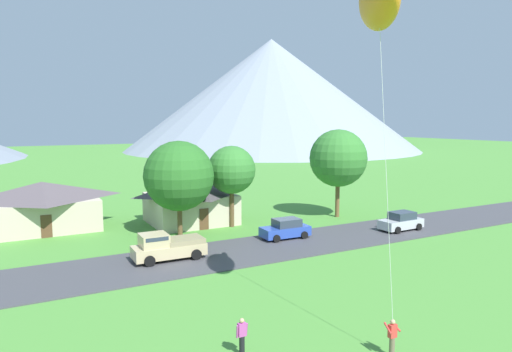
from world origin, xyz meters
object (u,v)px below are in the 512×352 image
tree_center (232,170)px  parked_car_silver_west_end (401,221)px  house_leftmost (191,200)px  tree_left_of_center (179,176)px  pickup_truck_sand_east_side (167,246)px  tree_near_left (338,158)px  watcher_person (242,336)px  kite_flyer_with_kite (380,2)px  house_left_center (43,205)px  parked_car_blue_mid_west (286,229)px

tree_center → parked_car_silver_west_end: tree_center is taller
house_leftmost → tree_center: 5.53m
tree_left_of_center → pickup_truck_sand_east_side: size_ratio=1.60×
tree_near_left → watcher_person: tree_near_left is taller
house_leftmost → parked_car_silver_west_end: house_leftmost is taller
tree_near_left → parked_car_silver_west_end: bearing=-80.5°
tree_left_of_center → pickup_truck_sand_east_side: bearing=-116.3°
kite_flyer_with_kite → tree_near_left: bearing=55.0°
kite_flyer_with_kite → house_left_center: bearing=111.3°
tree_left_of_center → parked_car_silver_west_end: tree_left_of_center is taller
house_leftmost → house_left_center: bearing=163.7°
watcher_person → kite_flyer_with_kite: bearing=-10.8°
watcher_person → parked_car_blue_mid_west: bearing=52.6°
house_left_center → watcher_person: 30.25m
tree_near_left → tree_left_of_center: (-17.21, 0.18, -0.89)m
house_left_center → tree_center: size_ratio=1.32×
parked_car_blue_mid_west → pickup_truck_sand_east_side: pickup_truck_sand_east_side is taller
tree_left_of_center → tree_center: size_ratio=1.08×
parked_car_silver_west_end → parked_car_blue_mid_west: same height
house_leftmost → watcher_person: (-7.27, -25.83, -1.43)m
parked_car_silver_west_end → tree_near_left: bearing=99.5°
house_leftmost → tree_left_of_center: tree_left_of_center is taller
tree_left_of_center → parked_car_blue_mid_west: 10.29m
tree_near_left → tree_left_of_center: tree_near_left is taller
tree_center → parked_car_blue_mid_west: bearing=-71.9°
house_leftmost → tree_center: bearing=-51.9°
tree_center → pickup_truck_sand_east_side: (-8.73, -7.50, -4.38)m
house_left_center → pickup_truck_sand_east_side: 16.58m
tree_center → parked_car_blue_mid_west: size_ratio=1.82×
tree_center → kite_flyer_with_kite: bearing=-99.4°
tree_near_left → parked_car_silver_west_end: size_ratio=2.16×
tree_near_left → tree_left_of_center: 17.23m
tree_left_of_center → tree_center: tree_left_of_center is taller
parked_car_blue_mid_west → pickup_truck_sand_east_side: (-10.81, -1.15, 0.19)m
tree_left_of_center → tree_center: bearing=10.1°
parked_car_blue_mid_west → kite_flyer_with_kite: (-5.96, -17.08, 14.35)m
tree_near_left → parked_car_blue_mid_west: tree_near_left is taller
tree_near_left → kite_flyer_with_kite: (-15.59, -22.26, 9.03)m
house_leftmost → pickup_truck_sand_east_side: bearing=-118.1°
house_leftmost → house_left_center: (-13.09, 3.82, 0.01)m
parked_car_silver_west_end → pickup_truck_sand_east_side: size_ratio=0.81×
kite_flyer_with_kite → watcher_person: kite_flyer_with_kite is taller
tree_near_left → parked_car_blue_mid_west: (-9.63, -5.18, -5.32)m
house_left_center → tree_left_of_center: 13.68m
tree_left_of_center → house_left_center: bearing=141.1°
house_left_center → parked_car_blue_mid_west: (17.97, -13.75, -1.45)m
tree_center → kite_flyer_with_kite: (-3.89, -23.42, 9.78)m
house_left_center → parked_car_silver_west_end: house_left_center is taller
tree_center → house_left_center: bearing=155.0°
house_leftmost → tree_near_left: bearing=-18.1°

